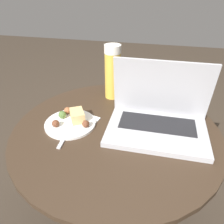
% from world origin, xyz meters
% --- Properties ---
extents(ground_plane, '(6.00, 6.00, 0.00)m').
position_xyz_m(ground_plane, '(0.00, 0.00, 0.00)').
color(ground_plane, '#382D23').
extents(table, '(0.72, 0.72, 0.50)m').
position_xyz_m(table, '(0.00, 0.00, 0.38)').
color(table, '#9E9EA3').
rests_on(table, ground_plane).
extents(napkin, '(0.17, 0.14, 0.00)m').
position_xyz_m(napkin, '(-0.16, 0.02, 0.50)').
color(napkin, white).
rests_on(napkin, table).
extents(laptop, '(0.33, 0.22, 0.23)m').
position_xyz_m(laptop, '(0.14, 0.03, 0.55)').
color(laptop, '#B2B2B7').
rests_on(laptop, table).
extents(beer_glass, '(0.07, 0.07, 0.23)m').
position_xyz_m(beer_glass, '(-0.06, 0.23, 0.62)').
color(beer_glass, gold).
rests_on(beer_glass, table).
extents(snack_plate, '(0.18, 0.18, 0.05)m').
position_xyz_m(snack_plate, '(-0.16, -0.01, 0.51)').
color(snack_plate, white).
rests_on(snack_plate, table).
extents(fork, '(0.03, 0.18, 0.00)m').
position_xyz_m(fork, '(-0.16, -0.04, 0.50)').
color(fork, silver).
rests_on(fork, table).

